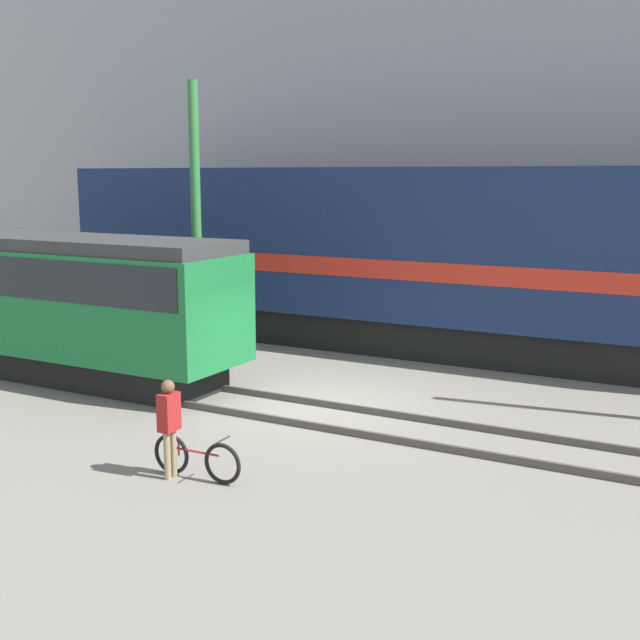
% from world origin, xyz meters
% --- Properties ---
extents(ground_plane, '(120.00, 120.00, 0.00)m').
position_xyz_m(ground_plane, '(0.00, 0.00, 0.00)').
color(ground_plane, slate).
extents(track_near, '(60.00, 1.50, 0.14)m').
position_xyz_m(track_near, '(0.00, -0.70, 0.07)').
color(track_near, '#47423D').
rests_on(track_near, ground).
extents(track_far, '(60.00, 1.51, 0.14)m').
position_xyz_m(track_far, '(0.00, 6.12, 0.07)').
color(track_far, '#47423D').
rests_on(track_far, ground).
extents(building_backdrop, '(44.51, 6.00, 15.31)m').
position_xyz_m(building_backdrop, '(0.00, 13.17, 7.65)').
color(building_backdrop, '#99999E').
rests_on(building_backdrop, ground).
extents(freight_locomotive, '(20.31, 3.04, 5.63)m').
position_xyz_m(freight_locomotive, '(-1.02, 6.12, 2.63)').
color(freight_locomotive, black).
rests_on(freight_locomotive, ground).
extents(streetcar, '(9.47, 2.54, 3.41)m').
position_xyz_m(streetcar, '(-6.70, -0.70, 1.95)').
color(streetcar, black).
rests_on(streetcar, ground).
extents(bicycle, '(1.67, 0.44, 0.74)m').
position_xyz_m(bicycle, '(0.22, -4.54, 0.34)').
color(bicycle, black).
rests_on(bicycle, ground).
extents(person, '(0.23, 0.37, 1.63)m').
position_xyz_m(person, '(-0.18, -4.70, 0.98)').
color(person, '#8C7A5B').
rests_on(person, ground).
extents(utility_pole_center, '(0.26, 0.26, 7.22)m').
position_xyz_m(utility_pole_center, '(-5.20, 2.71, 3.61)').
color(utility_pole_center, '#2D7238').
rests_on(utility_pole_center, ground).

